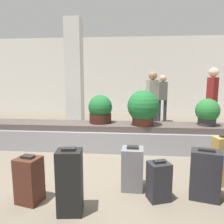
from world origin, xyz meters
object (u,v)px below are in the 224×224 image
at_px(traveler_1, 212,95).
at_px(traveler_2, 152,96).
at_px(suitcase_1, 132,168).
at_px(potted_plant_2, 143,108).
at_px(traveler_0, 163,95).
at_px(suitcase_4, 205,175).
at_px(pillar, 74,75).
at_px(suitcase_0, 159,181).
at_px(suitcase_2, 70,182).
at_px(suitcase_6, 29,180).
at_px(potted_plant_0, 100,110).
at_px(potted_plant_1, 207,112).

height_order(traveler_1, traveler_2, traveler_1).
relative_size(suitcase_1, potted_plant_2, 0.85).
relative_size(traveler_0, traveler_2, 0.95).
xyz_separation_m(suitcase_1, suitcase_4, (0.92, -0.16, 0.02)).
bearing_deg(pillar, suitcase_0, -61.34).
xyz_separation_m(suitcase_2, traveler_0, (1.72, 5.27, 0.59)).
xyz_separation_m(suitcase_0, traveler_1, (1.75, 3.33, 0.84)).
bearing_deg(suitcase_4, suitcase_2, -149.80).
xyz_separation_m(suitcase_2, suitcase_6, (-0.57, 0.18, -0.09)).
bearing_deg(suitcase_4, suitcase_6, -158.30).
bearing_deg(suitcase_1, pillar, 118.49).
distance_m(suitcase_6, potted_plant_0, 2.37).
xyz_separation_m(suitcase_4, potted_plant_0, (-1.62, 1.95, 0.52)).
xyz_separation_m(suitcase_1, potted_plant_1, (1.54, 1.74, 0.53)).
height_order(pillar, potted_plant_1, pillar).
distance_m(pillar, traveler_2, 2.34).
height_order(suitcase_0, traveler_1, traveler_1).
distance_m(pillar, traveler_0, 3.03).
xyz_separation_m(suitcase_4, potted_plant_2, (-0.70, 1.81, 0.60)).
distance_m(suitcase_6, traveler_1, 4.93).
distance_m(suitcase_2, potted_plant_1, 3.28).
relative_size(suitcase_2, traveler_0, 0.48).
relative_size(suitcase_0, potted_plant_1, 0.94).
relative_size(suitcase_0, suitcase_4, 0.79).
height_order(potted_plant_2, traveler_1, traveler_1).
relative_size(pillar, suitcase_0, 6.14).
xyz_separation_m(suitcase_0, suitcase_4, (0.59, 0.09, 0.07)).
bearing_deg(suitcase_4, traveler_2, 110.19).
xyz_separation_m(pillar, suitcase_1, (1.71, -3.49, -1.30)).
bearing_deg(suitcase_1, suitcase_6, -158.39).
bearing_deg(traveler_1, pillar, -54.32).
xyz_separation_m(suitcase_6, potted_plant_2, (1.48, 2.09, 0.63)).
height_order(suitcase_0, traveler_2, traveler_2).
bearing_deg(suitcase_1, traveler_0, 80.09).
relative_size(suitcase_0, suitcase_6, 0.86).
height_order(suitcase_1, potted_plant_1, potted_plant_1).
xyz_separation_m(pillar, potted_plant_1, (3.25, -1.75, -0.77)).
distance_m(potted_plant_1, potted_plant_2, 1.33).
height_order(pillar, suitcase_0, pillar).
xyz_separation_m(suitcase_4, traveler_2, (-0.36, 3.56, 0.70)).
height_order(suitcase_6, traveler_1, traveler_1).
relative_size(suitcase_2, potted_plant_0, 1.28).
distance_m(suitcase_0, potted_plant_1, 2.39).
bearing_deg(potted_plant_0, suitcase_1, -68.49).
bearing_deg(suitcase_4, traveler_1, 84.64).
bearing_deg(suitcase_6, traveler_1, 59.83).
distance_m(suitcase_1, traveler_1, 3.81).
distance_m(suitcase_0, suitcase_1, 0.42).
bearing_deg(potted_plant_0, potted_plant_2, -8.71).
height_order(potted_plant_0, traveler_0, traveler_0).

